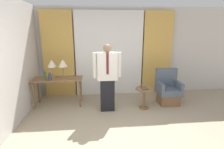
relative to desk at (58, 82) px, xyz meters
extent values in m
plane|color=gray|center=(1.45, -2.00, -0.64)|extent=(16.00, 16.00, 0.00)
cube|color=beige|center=(1.45, 0.86, 0.71)|extent=(10.00, 0.06, 2.70)
cube|color=white|center=(1.45, 0.73, 0.65)|extent=(2.06, 0.06, 2.58)
cube|color=gold|center=(-0.08, 0.73, 0.65)|extent=(0.92, 0.06, 2.58)
cube|color=gold|center=(2.98, 0.73, 0.65)|extent=(0.92, 0.06, 2.58)
cube|color=brown|center=(0.00, 0.00, 0.10)|extent=(1.30, 0.52, 0.03)
cylinder|color=brown|center=(-0.59, -0.20, -0.28)|extent=(0.05, 0.05, 0.73)
cylinder|color=brown|center=(0.59, -0.20, -0.28)|extent=(0.05, 0.05, 0.73)
cylinder|color=brown|center=(-0.59, 0.20, -0.28)|extent=(0.05, 0.05, 0.73)
cylinder|color=brown|center=(0.59, 0.20, -0.28)|extent=(0.05, 0.05, 0.73)
cylinder|color=#9E7F47|center=(-0.14, 0.12, 0.14)|extent=(0.11, 0.11, 0.04)
cylinder|color=#9E7F47|center=(-0.14, 0.12, 0.28)|extent=(0.02, 0.02, 0.25)
cone|color=beige|center=(-0.14, 0.12, 0.50)|extent=(0.24, 0.24, 0.19)
cylinder|color=#9E7F47|center=(0.14, 0.12, 0.14)|extent=(0.11, 0.11, 0.04)
cylinder|color=#9E7F47|center=(0.14, 0.12, 0.28)|extent=(0.02, 0.02, 0.25)
cone|color=beige|center=(0.14, 0.12, 0.50)|extent=(0.24, 0.24, 0.19)
cylinder|color=#336638|center=(-0.28, -0.12, 0.22)|extent=(0.06, 0.06, 0.20)
cylinder|color=#336638|center=(-0.28, -0.12, 0.34)|extent=(0.02, 0.02, 0.06)
cylinder|color=#2D3851|center=(-0.14, -0.18, 0.20)|extent=(0.08, 0.08, 0.17)
cylinder|color=#2D3851|center=(-0.14, -0.18, 0.31)|extent=(0.03, 0.03, 0.05)
cube|color=black|center=(1.31, -0.47, -0.23)|extent=(0.35, 0.19, 0.82)
cube|color=silver|center=(1.31, -0.47, 0.51)|extent=(0.49, 0.22, 0.68)
cube|color=#5B1E23|center=(1.31, -0.58, 0.60)|extent=(0.06, 0.01, 0.51)
cylinder|color=silver|center=(1.01, -0.47, 0.55)|extent=(0.11, 0.11, 0.61)
cylinder|color=silver|center=(1.60, -0.47, 0.55)|extent=(0.11, 0.11, 0.61)
sphere|color=#936B51|center=(1.31, -0.47, 0.95)|extent=(0.20, 0.20, 0.20)
cube|color=brown|center=(3.02, -0.22, -0.49)|extent=(0.52, 0.47, 0.30)
cube|color=#4C5666|center=(3.02, -0.22, -0.27)|extent=(0.61, 0.55, 0.16)
cube|color=#4C5666|center=(3.02, 0.01, 0.07)|extent=(0.61, 0.10, 0.51)
cube|color=#4C5666|center=(2.76, -0.22, -0.10)|extent=(0.08, 0.55, 0.18)
cube|color=#4C5666|center=(3.29, -0.22, -0.10)|extent=(0.08, 0.55, 0.18)
cylinder|color=brown|center=(2.28, -0.44, -0.63)|extent=(0.26, 0.26, 0.02)
cylinder|color=brown|center=(2.28, -0.44, -0.38)|extent=(0.08, 0.08, 0.52)
cylinder|color=brown|center=(2.28, -0.44, -0.11)|extent=(0.47, 0.47, 0.02)
cube|color=brown|center=(2.27, -0.44, -0.08)|extent=(0.15, 0.26, 0.03)
camera|label=1|loc=(1.02, -4.62, 1.37)|focal=28.00mm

